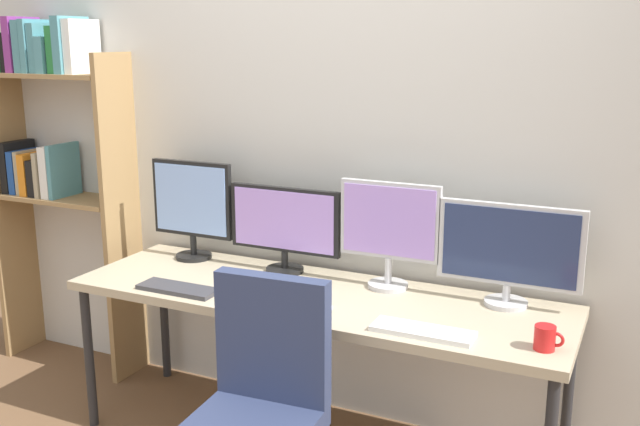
{
  "coord_description": "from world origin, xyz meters",
  "views": [
    {
      "loc": [
        1.3,
        -2.1,
        1.82
      ],
      "look_at": [
        0.0,
        0.65,
        1.09
      ],
      "focal_mm": 40.7,
      "sensor_mm": 36.0,
      "label": 1
    }
  ],
  "objects_px": {
    "computer_mouse": "(325,309)",
    "monitor_far_right": "(509,250)",
    "bookshelf": "(52,143)",
    "monitor_center_right": "(389,228)",
    "keyboard_left": "(178,289)",
    "coffee_mug": "(546,338)",
    "desk": "(315,304)",
    "laptop_closed": "(276,290)",
    "monitor_far_left": "(192,205)",
    "monitor_center_left": "(285,225)",
    "keyboard_right": "(423,331)"
  },
  "relations": [
    {
      "from": "computer_mouse",
      "to": "monitor_far_right",
      "type": "bearing_deg",
      "value": 32.19
    },
    {
      "from": "bookshelf",
      "to": "computer_mouse",
      "type": "distance_m",
      "value": 1.95
    },
    {
      "from": "monitor_center_right",
      "to": "monitor_far_right",
      "type": "height_order",
      "value": "monitor_center_right"
    },
    {
      "from": "keyboard_left",
      "to": "coffee_mug",
      "type": "distance_m",
      "value": 1.56
    },
    {
      "from": "bookshelf",
      "to": "keyboard_left",
      "type": "xyz_separation_m",
      "value": [
        1.14,
        -0.46,
        -0.52
      ]
    },
    {
      "from": "desk",
      "to": "computer_mouse",
      "type": "distance_m",
      "value": 0.25
    },
    {
      "from": "coffee_mug",
      "to": "computer_mouse",
      "type": "bearing_deg",
      "value": -179.23
    },
    {
      "from": "laptop_closed",
      "to": "desk",
      "type": "bearing_deg",
      "value": 14.15
    },
    {
      "from": "monitor_far_left",
      "to": "monitor_center_right",
      "type": "bearing_deg",
      "value": -0.0
    },
    {
      "from": "monitor_center_left",
      "to": "monitor_far_right",
      "type": "xyz_separation_m",
      "value": [
        1.04,
        0.0,
        0.01
      ]
    },
    {
      "from": "monitor_far_right",
      "to": "coffee_mug",
      "type": "distance_m",
      "value": 0.49
    },
    {
      "from": "computer_mouse",
      "to": "laptop_closed",
      "type": "relative_size",
      "value": 0.3
    },
    {
      "from": "laptop_closed",
      "to": "monitor_far_left",
      "type": "bearing_deg",
      "value": 149.47
    },
    {
      "from": "coffee_mug",
      "to": "desk",
      "type": "bearing_deg",
      "value": 169.67
    },
    {
      "from": "monitor_center_left",
      "to": "computer_mouse",
      "type": "height_order",
      "value": "monitor_center_left"
    },
    {
      "from": "keyboard_left",
      "to": "laptop_closed",
      "type": "xyz_separation_m",
      "value": [
        0.4,
        0.17,
        0.0
      ]
    },
    {
      "from": "monitor_center_left",
      "to": "monitor_far_right",
      "type": "bearing_deg",
      "value": 0.0
    },
    {
      "from": "bookshelf",
      "to": "monitor_far_right",
      "type": "relative_size",
      "value": 3.26
    },
    {
      "from": "monitor_center_right",
      "to": "coffee_mug",
      "type": "xyz_separation_m",
      "value": [
        0.74,
        -0.39,
        -0.23
      ]
    },
    {
      "from": "desk",
      "to": "monitor_far_left",
      "type": "bearing_deg",
      "value": 164.82
    },
    {
      "from": "monitor_far_left",
      "to": "monitor_center_left",
      "type": "height_order",
      "value": "monitor_far_left"
    },
    {
      "from": "bookshelf",
      "to": "monitor_far_left",
      "type": "xyz_separation_m",
      "value": [
        0.92,
        -0.02,
        -0.25
      ]
    },
    {
      "from": "desk",
      "to": "keyboard_right",
      "type": "relative_size",
      "value": 5.67
    },
    {
      "from": "monitor_far_left",
      "to": "keyboard_left",
      "type": "relative_size",
      "value": 1.34
    },
    {
      "from": "computer_mouse",
      "to": "desk",
      "type": "bearing_deg",
      "value": 125.46
    },
    {
      "from": "monitor_center_right",
      "to": "computer_mouse",
      "type": "relative_size",
      "value": 4.98
    },
    {
      "from": "bookshelf",
      "to": "keyboard_left",
      "type": "distance_m",
      "value": 1.33
    },
    {
      "from": "monitor_center_right",
      "to": "monitor_far_right",
      "type": "distance_m",
      "value": 0.52
    },
    {
      "from": "bookshelf",
      "to": "desk",
      "type": "bearing_deg",
      "value": -7.7
    },
    {
      "from": "laptop_closed",
      "to": "keyboard_right",
      "type": "bearing_deg",
      "value": -19.81
    },
    {
      "from": "monitor_center_left",
      "to": "computer_mouse",
      "type": "distance_m",
      "value": 0.61
    },
    {
      "from": "monitor_center_left",
      "to": "keyboard_right",
      "type": "distance_m",
      "value": 0.96
    },
    {
      "from": "computer_mouse",
      "to": "laptop_closed",
      "type": "xyz_separation_m",
      "value": [
        -0.3,
        0.13,
        -0.0
      ]
    },
    {
      "from": "monitor_center_left",
      "to": "keyboard_left",
      "type": "xyz_separation_m",
      "value": [
        -0.3,
        -0.44,
        -0.22
      ]
    },
    {
      "from": "computer_mouse",
      "to": "coffee_mug",
      "type": "height_order",
      "value": "coffee_mug"
    },
    {
      "from": "monitor_center_left",
      "to": "keyboard_right",
      "type": "height_order",
      "value": "monitor_center_left"
    },
    {
      "from": "bookshelf",
      "to": "keyboard_left",
      "type": "relative_size",
      "value": 5.25
    },
    {
      "from": "desk",
      "to": "keyboard_right",
      "type": "bearing_deg",
      "value": -22.33
    },
    {
      "from": "desk",
      "to": "monitor_center_right",
      "type": "xyz_separation_m",
      "value": [
        0.26,
        0.21,
        0.32
      ]
    },
    {
      "from": "bookshelf",
      "to": "computer_mouse",
      "type": "bearing_deg",
      "value": -12.98
    },
    {
      "from": "bookshelf",
      "to": "monitor_center_right",
      "type": "relative_size",
      "value": 4.05
    },
    {
      "from": "monitor_far_left",
      "to": "monitor_center_left",
      "type": "distance_m",
      "value": 0.52
    },
    {
      "from": "monitor_far_left",
      "to": "monitor_far_right",
      "type": "height_order",
      "value": "monitor_far_left"
    },
    {
      "from": "monitor_center_left",
      "to": "coffee_mug",
      "type": "xyz_separation_m",
      "value": [
        1.26,
        -0.39,
        -0.18
      ]
    },
    {
      "from": "computer_mouse",
      "to": "keyboard_left",
      "type": "bearing_deg",
      "value": -177.0
    },
    {
      "from": "monitor_far_left",
      "to": "keyboard_left",
      "type": "xyz_separation_m",
      "value": [
        0.22,
        -0.44,
        -0.26
      ]
    },
    {
      "from": "desk",
      "to": "monitor_center_right",
      "type": "bearing_deg",
      "value": 39.14
    },
    {
      "from": "keyboard_left",
      "to": "computer_mouse",
      "type": "distance_m",
      "value": 0.7
    },
    {
      "from": "bookshelf",
      "to": "keyboard_right",
      "type": "distance_m",
      "value": 2.36
    },
    {
      "from": "keyboard_left",
      "to": "computer_mouse",
      "type": "relative_size",
      "value": 3.84
    }
  ]
}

